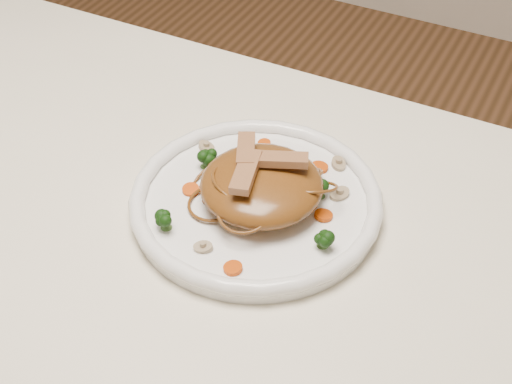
% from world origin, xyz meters
% --- Properties ---
extents(table, '(1.20, 0.80, 0.75)m').
position_xyz_m(table, '(0.00, 0.00, 0.65)').
color(table, white).
rests_on(table, ground).
extents(plate, '(0.32, 0.32, 0.02)m').
position_xyz_m(plate, '(0.09, 0.09, 0.76)').
color(plate, white).
rests_on(plate, table).
extents(noodle_mound, '(0.19, 0.19, 0.05)m').
position_xyz_m(noodle_mound, '(0.09, 0.09, 0.79)').
color(noodle_mound, brown).
rests_on(noodle_mound, plate).
extents(chicken_a, '(0.07, 0.05, 0.01)m').
position_xyz_m(chicken_a, '(0.11, 0.11, 0.83)').
color(chicken_a, tan).
rests_on(chicken_a, noodle_mound).
extents(chicken_b, '(0.05, 0.07, 0.01)m').
position_xyz_m(chicken_b, '(0.07, 0.11, 0.83)').
color(chicken_b, tan).
rests_on(chicken_b, noodle_mound).
extents(chicken_c, '(0.04, 0.07, 0.01)m').
position_xyz_m(chicken_c, '(0.08, 0.07, 0.83)').
color(chicken_c, tan).
rests_on(chicken_c, noodle_mound).
extents(broccoli_0, '(0.04, 0.04, 0.03)m').
position_xyz_m(broccoli_0, '(0.15, 0.13, 0.78)').
color(broccoli_0, '#11330A').
rests_on(broccoli_0, plate).
extents(broccoli_1, '(0.03, 0.03, 0.03)m').
position_xyz_m(broccoli_1, '(-0.00, 0.12, 0.78)').
color(broccoli_1, '#11330A').
rests_on(broccoli_1, plate).
extents(broccoli_2, '(0.03, 0.03, 0.03)m').
position_xyz_m(broccoli_2, '(0.02, -0.00, 0.78)').
color(broccoli_2, '#11330A').
rests_on(broccoli_2, plate).
extents(broccoli_3, '(0.02, 0.02, 0.03)m').
position_xyz_m(broccoli_3, '(0.19, 0.06, 0.78)').
color(broccoli_3, '#11330A').
rests_on(broccoli_3, plate).
extents(carrot_0, '(0.03, 0.03, 0.00)m').
position_xyz_m(carrot_0, '(0.13, 0.18, 0.77)').
color(carrot_0, '#D84A07').
rests_on(carrot_0, plate).
extents(carrot_1, '(0.03, 0.03, 0.00)m').
position_xyz_m(carrot_1, '(0.01, 0.07, 0.77)').
color(carrot_1, '#D84A07').
rests_on(carrot_1, plate).
extents(carrot_2, '(0.03, 0.03, 0.00)m').
position_xyz_m(carrot_2, '(0.17, 0.10, 0.77)').
color(carrot_2, '#D84A07').
rests_on(carrot_2, plate).
extents(carrot_3, '(0.02, 0.02, 0.00)m').
position_xyz_m(carrot_3, '(0.05, 0.19, 0.77)').
color(carrot_3, '#D84A07').
rests_on(carrot_3, plate).
extents(carrot_4, '(0.02, 0.02, 0.00)m').
position_xyz_m(carrot_4, '(0.12, -0.02, 0.77)').
color(carrot_4, '#D84A07').
rests_on(carrot_4, plate).
extents(mushroom_0, '(0.03, 0.03, 0.01)m').
position_xyz_m(mushroom_0, '(0.07, -0.01, 0.77)').
color(mushroom_0, tan).
rests_on(mushroom_0, plate).
extents(mushroom_1, '(0.04, 0.04, 0.01)m').
position_xyz_m(mushroom_1, '(0.17, 0.14, 0.77)').
color(mushroom_1, tan).
rests_on(mushroom_1, plate).
extents(mushroom_2, '(0.03, 0.03, 0.01)m').
position_xyz_m(mushroom_2, '(-0.02, 0.15, 0.77)').
color(mushroom_2, tan).
rests_on(mushroom_2, plate).
extents(mushroom_3, '(0.04, 0.04, 0.01)m').
position_xyz_m(mushroom_3, '(0.15, 0.20, 0.77)').
color(mushroom_3, tan).
rests_on(mushroom_3, plate).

